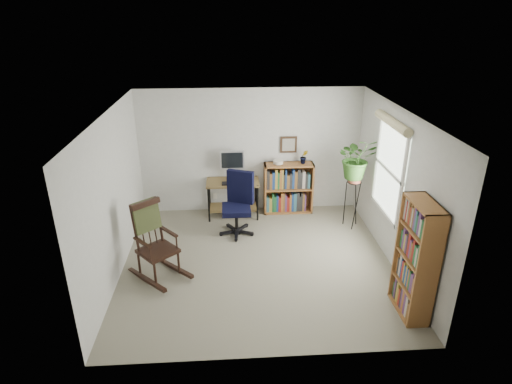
{
  "coord_description": "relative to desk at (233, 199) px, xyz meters",
  "views": [
    {
      "loc": [
        -0.41,
        -5.76,
        3.74
      ],
      "look_at": [
        0.0,
        0.4,
        1.05
      ],
      "focal_mm": 30.0,
      "sensor_mm": 36.0,
      "label": 1
    }
  ],
  "objects": [
    {
      "name": "wall_back",
      "position": [
        0.35,
        0.3,
        0.84
      ],
      "size": [
        4.2,
        0.0,
        2.4
      ],
      "primitive_type": "cube",
      "color": "silver",
      "rests_on": "ground"
    },
    {
      "name": "plant_stand",
      "position": [
        2.15,
        -0.57,
        0.16
      ],
      "size": [
        0.35,
        0.35,
        1.03
      ],
      "primitive_type": null,
      "rotation": [
        0.0,
        0.0,
        0.26
      ],
      "color": "black",
      "rests_on": "floor"
    },
    {
      "name": "ceiling",
      "position": [
        0.35,
        -1.7,
        2.04
      ],
      "size": [
        4.2,
        4.0,
        0.0
      ],
      "primitive_type": "cube",
      "color": "silver",
      "rests_on": "ground"
    },
    {
      "name": "wall_left",
      "position": [
        -1.75,
        -1.7,
        0.84
      ],
      "size": [
        0.0,
        4.0,
        2.4
      ],
      "primitive_type": "cube",
      "color": "silver",
      "rests_on": "ground"
    },
    {
      "name": "wall_right",
      "position": [
        2.45,
        -1.7,
        0.84
      ],
      "size": [
        0.0,
        4.0,
        2.4
      ],
      "primitive_type": "cube",
      "color": "silver",
      "rests_on": "ground"
    },
    {
      "name": "desk",
      "position": [
        0.0,
        0.0,
        0.0
      ],
      "size": [
        0.99,
        0.54,
        0.71
      ],
      "primitive_type": null,
      "color": "brown",
      "rests_on": "floor"
    },
    {
      "name": "keyboard",
      "position": [
        0.0,
        -0.12,
        0.37
      ],
      "size": [
        0.4,
        0.15,
        0.02
      ],
      "primitive_type": "cube",
      "color": "black",
      "rests_on": "desk"
    },
    {
      "name": "spider_plant",
      "position": [
        2.15,
        -0.57,
        1.33
      ],
      "size": [
        1.69,
        1.88,
        1.46
      ],
      "primitive_type": "imported",
      "color": "#2F5C20",
      "rests_on": "plant_stand"
    },
    {
      "name": "framed_picture",
      "position": [
        1.08,
        0.27,
        0.97
      ],
      "size": [
        0.32,
        0.04,
        0.32
      ],
      "primitive_type": null,
      "color": "black",
      "rests_on": "wall_back"
    },
    {
      "name": "floor",
      "position": [
        0.35,
        -1.7,
        -0.36
      ],
      "size": [
        4.2,
        4.0,
        0.0
      ],
      "primitive_type": "cube",
      "color": "gray",
      "rests_on": "ground"
    },
    {
      "name": "window",
      "position": [
        2.41,
        -1.4,
        1.04
      ],
      "size": [
        0.12,
        1.2,
        1.5
      ],
      "primitive_type": null,
      "color": "white",
      "rests_on": "wall_right"
    },
    {
      "name": "monitor",
      "position": [
        0.0,
        0.14,
        0.64
      ],
      "size": [
        0.46,
        0.16,
        0.56
      ],
      "primitive_type": null,
      "color": "silver",
      "rests_on": "desk"
    },
    {
      "name": "office_chair",
      "position": [
        0.05,
        -0.73,
        0.21
      ],
      "size": [
        0.81,
        0.81,
        1.14
      ],
      "primitive_type": null,
      "rotation": [
        0.0,
        0.0,
        -0.38
      ],
      "color": "black",
      "rests_on": "floor"
    },
    {
      "name": "tall_bookshelf",
      "position": [
        2.27,
        -2.99,
        0.44
      ],
      "size": [
        0.3,
        0.69,
        1.59
      ],
      "primitive_type": null,
      "color": "#9C6333",
      "rests_on": "floor"
    },
    {
      "name": "rocking_chair",
      "position": [
        -1.14,
        -1.95,
        0.24
      ],
      "size": [
        1.14,
        1.18,
        1.19
      ],
      "primitive_type": null,
      "rotation": [
        0.0,
        0.0,
        0.72
      ],
      "color": "black",
      "rests_on": "floor"
    },
    {
      "name": "wall_front",
      "position": [
        0.35,
        -3.7,
        0.84
      ],
      "size": [
        4.2,
        0.0,
        2.4
      ],
      "primitive_type": "cube",
      "color": "silver",
      "rests_on": "ground"
    },
    {
      "name": "potted_plant_small",
      "position": [
        1.36,
        0.13,
        0.69
      ],
      "size": [
        0.13,
        0.24,
        0.11
      ],
      "primitive_type": "imported",
      "color": "#2F5C20",
      "rests_on": "low_bookshelf"
    },
    {
      "name": "low_bookshelf",
      "position": [
        1.08,
        0.12,
        0.14
      ],
      "size": [
        0.94,
        0.31,
        0.99
      ],
      "primitive_type": null,
      "color": "#9C6333",
      "rests_on": "floor"
    }
  ]
}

